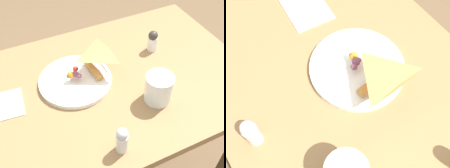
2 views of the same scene
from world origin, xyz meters
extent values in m
cube|color=olive|center=(0.00, 0.00, 0.73)|extent=(1.05, 0.66, 0.03)
cube|color=#4C3823|center=(0.48, 0.28, 0.36)|extent=(0.06, 0.06, 0.72)
cylinder|color=white|center=(-0.08, 0.04, 0.76)|extent=(0.25, 0.25, 0.02)
torus|color=white|center=(-0.08, 0.04, 0.77)|extent=(0.23, 0.23, 0.01)
pyramid|color=tan|center=(-0.07, 0.04, 0.77)|extent=(0.13, 0.12, 0.02)
cylinder|color=#C68942|center=(-0.01, 0.05, 0.78)|extent=(0.03, 0.11, 0.02)
sphere|color=#7A4256|center=(-0.07, 0.03, 0.79)|extent=(0.02, 0.02, 0.02)
sphere|color=red|center=(-0.07, 0.06, 0.79)|extent=(0.02, 0.02, 0.02)
sphere|color=#388433|center=(-0.10, 0.04, 0.79)|extent=(0.01, 0.01, 0.01)
sphere|color=#7A4256|center=(-0.08, 0.05, 0.79)|extent=(0.01, 0.01, 0.01)
sphere|color=orange|center=(-0.09, 0.04, 0.79)|extent=(0.02, 0.02, 0.02)
sphere|color=#7A4256|center=(-0.08, 0.04, 0.79)|extent=(0.02, 0.02, 0.02)
cylinder|color=white|center=(0.13, -0.14, 0.80)|extent=(0.09, 0.09, 0.10)
cylinder|color=#B27F42|center=(0.13, -0.14, 0.78)|extent=(0.08, 0.08, 0.07)
torus|color=white|center=(0.13, -0.14, 0.84)|extent=(0.09, 0.09, 0.00)
cube|color=silver|center=(-0.33, 0.05, 0.75)|extent=(0.11, 0.02, 0.00)
ellipsoid|color=silver|center=(-0.28, 0.05, 0.75)|extent=(0.02, 0.02, 0.00)
cylinder|color=silver|center=(-0.05, -0.26, 0.78)|extent=(0.03, 0.03, 0.06)
sphere|color=silver|center=(-0.05, -0.26, 0.82)|extent=(0.03, 0.03, 0.03)
cylinder|color=white|center=(0.25, 0.09, 0.78)|extent=(0.04, 0.04, 0.06)
sphere|color=#38332D|center=(0.25, 0.09, 0.81)|extent=(0.04, 0.04, 0.04)
camera|label=1|loc=(-0.26, -0.62, 1.43)|focal=45.00mm
camera|label=2|loc=(0.21, -0.21, 1.37)|focal=45.00mm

